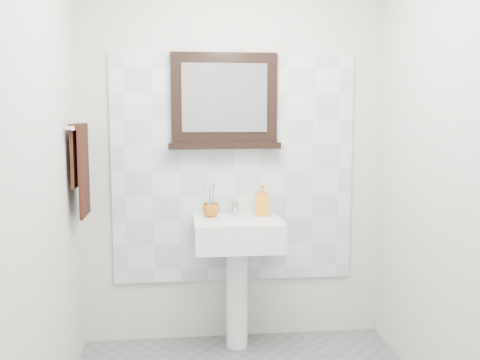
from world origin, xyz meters
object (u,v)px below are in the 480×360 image
object	(u,v)px
pedestal_sink	(238,247)
hand_towel	(81,163)
framed_mirror	(224,103)
soap_dispenser	(262,200)
toothbrush_cup	(211,210)

from	to	relation	value
pedestal_sink	hand_towel	bearing A→B (deg)	-175.03
framed_mirror	hand_towel	distance (m)	0.98
pedestal_sink	soap_dispenser	size ratio (longest dim) A/B	4.68
pedestal_sink	toothbrush_cup	world-z (taller)	pedestal_sink
pedestal_sink	framed_mirror	world-z (taller)	framed_mirror
toothbrush_cup	soap_dispenser	size ratio (longest dim) A/B	0.54
pedestal_sink	toothbrush_cup	xyz separation A→B (m)	(-0.16, 0.10, 0.23)
pedestal_sink	hand_towel	size ratio (longest dim) A/B	1.75
toothbrush_cup	hand_towel	distance (m)	0.87
pedestal_sink	soap_dispenser	bearing A→B (deg)	31.49
toothbrush_cup	soap_dispenser	xyz separation A→B (m)	(0.34, 0.01, 0.06)
hand_towel	toothbrush_cup	bearing A→B (deg)	12.90
framed_mirror	pedestal_sink	bearing A→B (deg)	-70.39
pedestal_sink	soap_dispenser	distance (m)	0.35
pedestal_sink	toothbrush_cup	distance (m)	0.30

